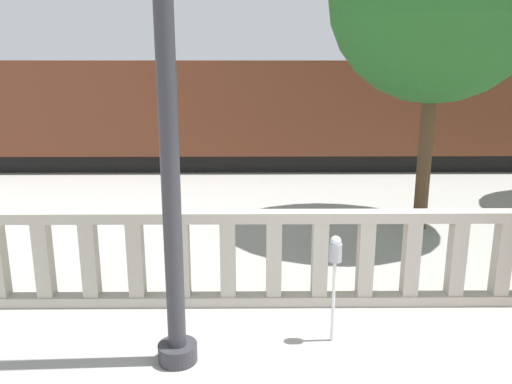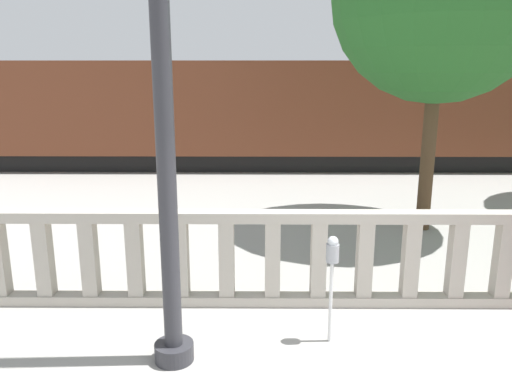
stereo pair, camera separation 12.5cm
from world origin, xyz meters
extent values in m
cube|color=#ADA599|center=(0.00, 2.73, 0.07)|extent=(14.99, 0.24, 0.14)
cube|color=#ADA599|center=(0.00, 2.73, 1.25)|extent=(14.99, 0.24, 0.14)
cube|color=#ADA599|center=(-3.99, 2.73, 0.66)|extent=(0.20, 0.20, 1.04)
cube|color=#ADA599|center=(-3.37, 2.73, 0.66)|extent=(0.20, 0.20, 1.04)
cube|color=#ADA599|center=(-2.76, 2.73, 0.66)|extent=(0.20, 0.20, 1.04)
cube|color=#ADA599|center=(-2.15, 2.73, 0.66)|extent=(0.20, 0.20, 1.04)
cube|color=#ADA599|center=(-1.53, 2.73, 0.66)|extent=(0.20, 0.20, 1.04)
cube|color=#ADA599|center=(-0.92, 2.73, 0.66)|extent=(0.20, 0.20, 1.04)
cube|color=#ADA599|center=(-0.31, 2.73, 0.66)|extent=(0.20, 0.20, 1.04)
cube|color=#ADA599|center=(0.31, 2.73, 0.66)|extent=(0.20, 0.20, 1.04)
cube|color=#ADA599|center=(0.92, 2.73, 0.66)|extent=(0.20, 0.20, 1.04)
cube|color=#ADA599|center=(1.53, 2.73, 0.66)|extent=(0.20, 0.20, 1.04)
cube|color=#ADA599|center=(2.15, 2.73, 0.66)|extent=(0.20, 0.20, 1.04)
cylinder|color=#2D2D33|center=(-2.03, 1.37, 0.10)|extent=(0.43, 0.43, 0.20)
cylinder|color=#2D2D33|center=(-2.03, 1.37, 3.10)|extent=(0.20, 0.20, 5.79)
cylinder|color=silver|center=(-0.27, 1.78, 0.50)|extent=(0.04, 0.04, 1.00)
cylinder|color=gray|center=(-0.27, 1.78, 1.10)|extent=(0.15, 0.15, 0.21)
sphere|color=#B2B7BC|center=(-0.27, 1.78, 1.24)|extent=(0.13, 0.13, 0.13)
cube|color=black|center=(0.48, 12.93, 0.28)|extent=(21.12, 2.36, 0.55)
cube|color=brown|center=(0.48, 12.93, 1.97)|extent=(21.55, 2.95, 2.83)
cube|color=black|center=(0.72, 26.34, 0.28)|extent=(28.36, 2.41, 0.55)
cube|color=brown|center=(0.72, 26.34, 1.88)|extent=(28.93, 3.01, 2.67)
cube|color=brown|center=(13.68, 26.34, 3.52)|extent=(3.00, 2.71, 0.60)
cylinder|color=#4C3823|center=(2.18, 6.10, 1.49)|extent=(0.27, 0.27, 2.98)
camera|label=1|loc=(-1.22, -3.53, 3.11)|focal=35.00mm
camera|label=2|loc=(-1.09, -3.53, 3.11)|focal=35.00mm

